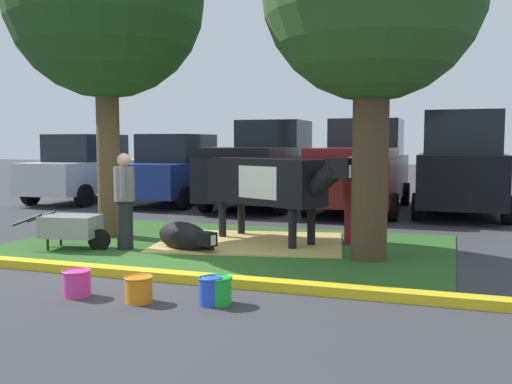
% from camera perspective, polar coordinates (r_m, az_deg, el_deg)
% --- Properties ---
extents(ground_plane, '(80.00, 80.00, 0.00)m').
position_cam_1_polar(ground_plane, '(8.68, -9.95, -7.10)').
color(ground_plane, '#38383D').
extents(grass_island, '(7.51, 4.72, 0.02)m').
position_cam_1_polar(grass_island, '(10.01, -2.99, -5.36)').
color(grass_island, '#2D5B23').
rests_on(grass_island, ground).
extents(curb_yellow, '(8.71, 0.24, 0.12)m').
position_cam_1_polar(curb_yellow, '(7.78, -10.01, -8.07)').
color(curb_yellow, yellow).
rests_on(curb_yellow, ground).
extents(hay_bedding, '(3.60, 2.97, 0.04)m').
position_cam_1_polar(hay_bedding, '(10.25, -0.55, -5.02)').
color(hay_bedding, tan).
rests_on(hay_bedding, ground).
extents(shade_tree_left, '(3.66, 3.66, 6.28)m').
position_cam_1_polar(shade_tree_left, '(11.54, -14.70, 17.88)').
color(shade_tree_left, brown).
rests_on(shade_tree_left, ground).
extents(cow_holstein, '(2.96, 1.73, 1.55)m').
position_cam_1_polar(cow_holstein, '(10.17, 1.34, 0.99)').
color(cow_holstein, black).
rests_on(cow_holstein, ground).
extents(calf_lying, '(1.32, 0.88, 0.48)m').
position_cam_1_polar(calf_lying, '(9.67, -7.11, -4.38)').
color(calf_lying, black).
rests_on(calf_lying, ground).
extents(person_handler, '(0.34, 0.48, 1.62)m').
position_cam_1_polar(person_handler, '(9.79, -12.86, -0.63)').
color(person_handler, black).
rests_on(person_handler, ground).
extents(person_visitor_near, '(0.34, 0.53, 1.56)m').
position_cam_1_polar(person_visitor_near, '(10.16, 9.48, -0.57)').
color(person_visitor_near, maroon).
rests_on(person_visitor_near, ground).
extents(wheelbarrow, '(1.62, 0.77, 0.63)m').
position_cam_1_polar(wheelbarrow, '(10.12, -17.72, -3.31)').
color(wheelbarrow, gray).
rests_on(wheelbarrow, ground).
extents(bucket_pink, '(0.34, 0.34, 0.31)m').
position_cam_1_polar(bucket_pink, '(7.14, -17.28, -8.55)').
color(bucket_pink, '#EA3893').
rests_on(bucket_pink, ground).
extents(bucket_orange, '(0.33, 0.33, 0.30)m').
position_cam_1_polar(bucket_orange, '(6.72, -11.50, -9.34)').
color(bucket_orange, orange).
rests_on(bucket_orange, ground).
extents(bucket_blue, '(0.27, 0.27, 0.32)m').
position_cam_1_polar(bucket_blue, '(6.50, -4.59, -9.67)').
color(bucket_blue, blue).
rests_on(bucket_blue, ground).
extents(bucket_green, '(0.34, 0.34, 0.31)m').
position_cam_1_polar(bucket_green, '(6.54, -3.84, -9.59)').
color(bucket_green, green).
rests_on(bucket_green, ground).
extents(sedan_silver, '(2.02, 4.40, 2.02)m').
position_cam_1_polar(sedan_silver, '(18.23, -16.38, 2.21)').
color(sedan_silver, silver).
rests_on(sedan_silver, ground).
extents(sedan_blue, '(2.02, 4.40, 2.02)m').
position_cam_1_polar(sedan_blue, '(17.02, -7.74, 2.18)').
color(sedan_blue, navy).
rests_on(sedan_blue, ground).
extents(pickup_truck_black, '(2.23, 5.40, 2.42)m').
position_cam_1_polar(pickup_truck_black, '(16.16, 0.92, 2.54)').
color(pickup_truck_black, black).
rests_on(pickup_truck_black, ground).
extents(pickup_truck_maroon, '(2.23, 5.40, 2.42)m').
position_cam_1_polar(pickup_truck_maroon, '(15.42, 10.41, 2.34)').
color(pickup_truck_maroon, maroon).
rests_on(pickup_truck_maroon, ground).
extents(suv_black, '(2.12, 4.60, 2.52)m').
position_cam_1_polar(suv_black, '(15.14, 19.65, 2.67)').
color(suv_black, black).
rests_on(suv_black, ground).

